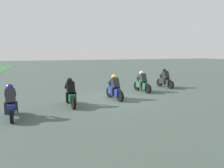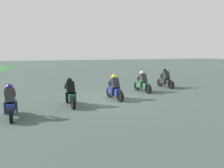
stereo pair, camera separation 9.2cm
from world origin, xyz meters
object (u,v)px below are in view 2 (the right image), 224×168
at_px(rider_lane_b, 142,83).
at_px(rider_lane_d, 70,94).
at_px(rider_lane_c, 115,89).
at_px(rider_lane_e, 11,104).
at_px(rider_lane_a, 165,80).

distance_m(rider_lane_b, rider_lane_d, 6.04).
xyz_separation_m(rider_lane_c, rider_lane_d, (-0.82, 2.76, 0.00)).
bearing_deg(rider_lane_d, rider_lane_e, 112.64).
height_order(rider_lane_a, rider_lane_e, same).
xyz_separation_m(rider_lane_d, rider_lane_e, (-1.39, 2.75, 0.00)).
height_order(rider_lane_c, rider_lane_e, same).
relative_size(rider_lane_a, rider_lane_c, 1.00).
xyz_separation_m(rider_lane_a, rider_lane_d, (-3.68, 8.03, 0.00)).
relative_size(rider_lane_d, rider_lane_e, 1.00).
bearing_deg(rider_lane_b, rider_lane_a, -74.94).
bearing_deg(rider_lane_a, rider_lane_d, 108.04).
relative_size(rider_lane_a, rider_lane_b, 1.00).
bearing_deg(rider_lane_b, rider_lane_d, 106.73).
relative_size(rider_lane_a, rider_lane_d, 1.00).
bearing_deg(rider_lane_d, rider_lane_b, -69.08).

